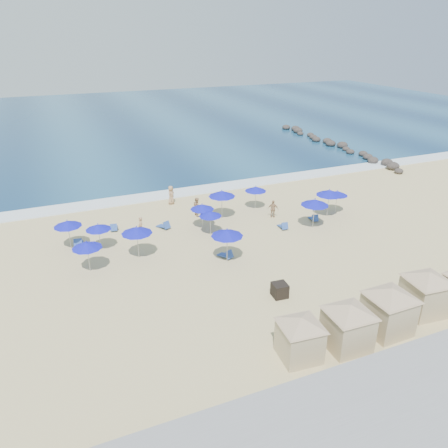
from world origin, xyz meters
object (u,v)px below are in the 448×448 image
(umbrella_7, at_px, (222,194))
(umbrella_8, at_px, (315,202))
(rock_jetty, at_px, (335,144))
(beachgoer_0, at_px, (141,227))
(umbrella_5, at_px, (210,214))
(beachgoer_2, at_px, (273,209))
(umbrella_6, at_px, (227,233))
(umbrella_11, at_px, (329,192))
(umbrella_3, at_px, (137,230))
(beachgoer_3, at_px, (171,195))
(cabana_1, at_px, (348,320))
(umbrella_0, at_px, (67,224))
(umbrella_9, at_px, (256,189))
(umbrella_1, at_px, (87,245))
(umbrella_4, at_px, (202,207))
(umbrella_10, at_px, (337,193))
(trash_bin, at_px, (280,290))
(cabana_2, at_px, (390,304))
(cabana_3, at_px, (427,287))
(cabana_0, at_px, (300,332))
(beachgoer_1, at_px, (197,207))

(umbrella_7, xyz_separation_m, umbrella_8, (6.16, -4.73, -0.02))
(rock_jetty, bearing_deg, beachgoer_0, -150.51)
(umbrella_5, height_order, beachgoer_2, umbrella_5)
(umbrella_6, relative_size, umbrella_11, 1.00)
(umbrella_3, relative_size, beachgoer_3, 1.41)
(umbrella_8, height_order, umbrella_11, umbrella_8)
(umbrella_8, bearing_deg, rock_jetty, 50.43)
(cabana_1, xyz_separation_m, umbrella_6, (-2.05, 10.69, 0.61))
(umbrella_11, bearing_deg, beachgoer_3, 145.10)
(umbrella_8, bearing_deg, umbrella_0, 168.26)
(cabana_1, distance_m, umbrella_9, 19.22)
(umbrella_11, relative_size, beachgoer_0, 1.59)
(umbrella_8, distance_m, umbrella_9, 6.12)
(umbrella_1, xyz_separation_m, beachgoer_3, (8.66, 9.85, -1.09))
(rock_jetty, xyz_separation_m, umbrella_4, (-26.31, -18.21, 1.54))
(cabana_1, distance_m, umbrella_6, 10.90)
(umbrella_3, bearing_deg, umbrella_5, 14.63)
(umbrella_8, relative_size, umbrella_10, 1.22)
(trash_bin, bearing_deg, beachgoer_0, 120.69)
(cabana_2, distance_m, umbrella_7, 17.87)
(trash_bin, bearing_deg, cabana_3, -29.83)
(cabana_3, xyz_separation_m, umbrella_6, (-8.02, 9.95, 0.56))
(cabana_1, bearing_deg, umbrella_3, 119.36)
(cabana_0, bearing_deg, beachgoer_1, 85.60)
(umbrella_0, relative_size, umbrella_4, 1.06)
(umbrella_4, height_order, beachgoer_2, umbrella_4)
(cabana_1, height_order, umbrella_4, cabana_1)
(cabana_1, height_order, umbrella_11, cabana_1)
(cabana_3, height_order, umbrella_5, cabana_3)
(cabana_3, distance_m, beachgoer_0, 20.71)
(cabana_1, distance_m, umbrella_1, 17.15)
(umbrella_9, distance_m, beachgoer_1, 5.53)
(rock_jetty, distance_m, umbrella_8, 28.11)
(umbrella_3, bearing_deg, umbrella_7, 27.47)
(cabana_1, relative_size, cabana_2, 0.95)
(umbrella_1, relative_size, beachgoer_3, 1.28)
(umbrella_0, distance_m, beachgoer_1, 11.12)
(umbrella_8, height_order, umbrella_10, umbrella_8)
(umbrella_5, relative_size, umbrella_10, 0.97)
(cabana_3, relative_size, beachgoer_0, 2.87)
(umbrella_8, bearing_deg, umbrella_5, 166.10)
(beachgoer_1, bearing_deg, umbrella_9, -98.57)
(cabana_3, height_order, umbrella_10, cabana_3)
(cabana_0, xyz_separation_m, umbrella_6, (0.60, 10.42, 0.73))
(rock_jetty, distance_m, cabana_2, 40.93)
(cabana_3, relative_size, umbrella_4, 2.10)
(umbrella_5, distance_m, umbrella_7, 3.45)
(cabana_0, height_order, umbrella_10, cabana_0)
(umbrella_8, height_order, beachgoer_3, umbrella_8)
(trash_bin, distance_m, umbrella_8, 11.05)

